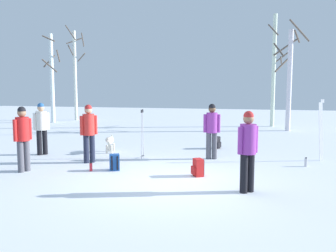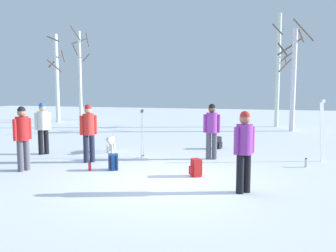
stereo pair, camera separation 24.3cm
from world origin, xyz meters
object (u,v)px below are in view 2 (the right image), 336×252
(person_1, at_px, (244,146))
(water_bottle_1, at_px, (90,167))
(backpack_0, at_px, (196,168))
(dog, at_px, (111,141))
(person_4, at_px, (89,129))
(birch_tree_2, at_px, (278,70))
(birch_tree_3, at_px, (293,76))
(birch_tree_0, at_px, (57,77))
(person_0, at_px, (23,134))
(person_2, at_px, (212,128))
(backpack_2, at_px, (113,162))
(backpack_1, at_px, (217,143))
(water_bottle_0, at_px, (306,163))
(birch_tree_1, at_px, (80,73))
(ski_pair_planted_0, at_px, (322,131))
(ski_poles_0, at_px, (142,132))
(person_3, at_px, (43,125))

(person_1, height_order, water_bottle_1, person_1)
(backpack_0, bearing_deg, dog, 145.09)
(person_1, bearing_deg, person_4, 158.33)
(person_1, distance_m, water_bottle_1, 4.23)
(birch_tree_2, relative_size, birch_tree_3, 1.15)
(person_4, bearing_deg, birch_tree_0, 127.41)
(person_0, relative_size, person_4, 1.00)
(person_2, bearing_deg, backpack_2, -136.98)
(backpack_1, height_order, water_bottle_1, backpack_1)
(water_bottle_0, bearing_deg, backpack_0, -146.71)
(dog, relative_size, backpack_0, 2.01)
(birch_tree_3, bearing_deg, person_4, -123.19)
(dog, relative_size, water_bottle_1, 3.74)
(water_bottle_0, height_order, birch_tree_1, birch_tree_1)
(backpack_0, height_order, birch_tree_1, birch_tree_1)
(person_0, bearing_deg, birch_tree_0, 120.03)
(ski_pair_planted_0, xyz_separation_m, ski_poles_0, (-5.34, -0.96, -0.11))
(person_1, relative_size, person_3, 1.00)
(person_3, bearing_deg, birch_tree_2, 54.62)
(person_4, height_order, birch_tree_2, birch_tree_2)
(ski_poles_0, relative_size, birch_tree_2, 0.24)
(person_1, distance_m, backpack_2, 3.73)
(person_3, bearing_deg, backpack_0, -15.22)
(person_3, xyz_separation_m, birch_tree_0, (-5.99, 9.84, 1.97))
(person_0, height_order, backpack_1, person_0)
(ski_pair_planted_0, xyz_separation_m, birch_tree_0, (-14.72, 8.57, 2.03))
(backpack_0, height_order, birch_tree_3, birch_tree_3)
(backpack_0, relative_size, backpack_2, 1.00)
(person_0, xyz_separation_m, dog, (1.06, 3.08, -0.59))
(person_2, distance_m, birch_tree_2, 10.69)
(ski_poles_0, bearing_deg, birch_tree_3, 59.81)
(backpack_0, bearing_deg, person_3, 164.78)
(person_2, height_order, birch_tree_1, birch_tree_1)
(person_4, xyz_separation_m, backpack_0, (3.37, -0.76, -0.77))
(water_bottle_0, bearing_deg, backpack_2, -160.61)
(water_bottle_1, distance_m, birch_tree_2, 13.96)
(backpack_1, distance_m, water_bottle_0, 3.59)
(water_bottle_0, bearing_deg, birch_tree_0, 146.17)
(backpack_0, xyz_separation_m, birch_tree_2, (2.30, 12.40, 3.05))
(backpack_1, xyz_separation_m, backpack_2, (-2.25, -4.05, 0.00))
(person_2, relative_size, ski_poles_0, 1.12)
(ski_poles_0, bearing_deg, birch_tree_0, 134.52)
(person_0, xyz_separation_m, person_3, (-0.94, 2.16, 0.00))
(ski_pair_planted_0, bearing_deg, person_0, -156.25)
(person_0, distance_m, birch_tree_2, 14.92)
(water_bottle_1, bearing_deg, water_bottle_0, 19.73)
(person_2, bearing_deg, birch_tree_2, 77.59)
(person_1, xyz_separation_m, person_4, (-4.59, 1.82, 0.00))
(person_0, distance_m, ski_poles_0, 3.47)
(person_0, bearing_deg, ski_pair_planted_0, 23.75)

